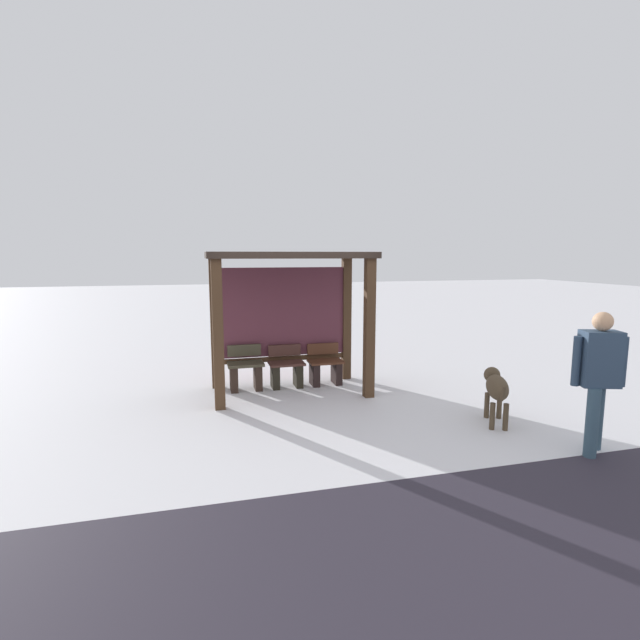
{
  "coord_description": "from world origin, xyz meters",
  "views": [
    {
      "loc": [
        -1.46,
        -7.53,
        2.3
      ],
      "look_at": [
        0.39,
        -0.51,
        1.28
      ],
      "focal_mm": 26.19,
      "sensor_mm": 36.0,
      "label": 1
    }
  ],
  "objects": [
    {
      "name": "ground_plane",
      "position": [
        0.0,
        0.0,
        0.0
      ],
      "size": [
        60.0,
        60.0,
        0.0
      ],
      "primitive_type": "plane",
      "color": "silver"
    },
    {
      "name": "bus_shelter",
      "position": [
        0.0,
        0.19,
        1.69
      ],
      "size": [
        2.64,
        1.46,
        2.35
      ],
      "color": "#462F1D",
      "rests_on": "ground"
    },
    {
      "name": "bench_left_inside",
      "position": [
        -0.71,
        0.31,
        0.31
      ],
      "size": [
        0.61,
        0.4,
        0.76
      ],
      "color": "#423C2B",
      "rests_on": "ground"
    },
    {
      "name": "bench_center_inside",
      "position": [
        0.0,
        0.32,
        0.29
      ],
      "size": [
        0.61,
        0.41,
        0.72
      ],
      "color": "#492B25",
      "rests_on": "ground"
    },
    {
      "name": "bench_right_inside",
      "position": [
        0.71,
        0.32,
        0.28
      ],
      "size": [
        0.61,
        0.42,
        0.71
      ],
      "color": "#522E1D",
      "rests_on": "ground"
    },
    {
      "name": "person_walking",
      "position": [
        2.95,
        -3.31,
        0.97
      ],
      "size": [
        0.6,
        0.38,
        1.67
      ],
      "color": "#2E435A",
      "rests_on": "ground"
    },
    {
      "name": "dog",
      "position": [
        2.47,
        -2.15,
        0.5
      ],
      "size": [
        0.59,
        0.99,
        0.69
      ],
      "color": "#4A3B29",
      "rests_on": "ground"
    },
    {
      "name": "road_strip",
      "position": [
        0.0,
        -5.08,
        0.0
      ],
      "size": [
        36.0,
        3.44,
        0.01
      ],
      "primitive_type": "cube",
      "color": "#2D2833",
      "rests_on": "ground"
    }
  ]
}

